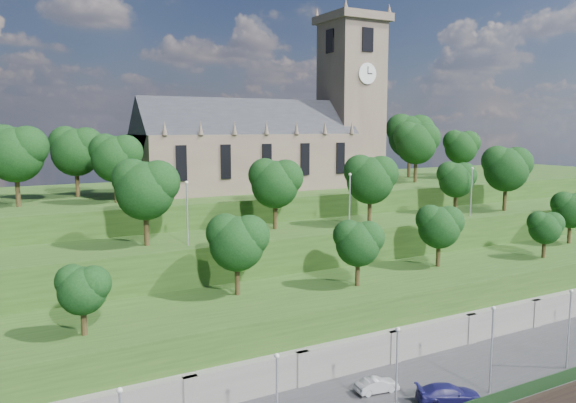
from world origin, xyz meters
TOP-DOWN VIEW (x-y plane):
  - promenade at (0.00, 6.00)m, footprint 160.00×12.00m
  - fence at (0.00, 0.60)m, footprint 160.00×0.10m
  - retaining_wall at (0.00, 11.97)m, footprint 160.00×2.10m
  - embankment_lower at (0.00, 18.00)m, footprint 160.00×12.00m
  - embankment_upper at (0.00, 29.00)m, footprint 160.00×10.00m
  - hilltop at (0.00, 50.00)m, footprint 160.00×32.00m
  - church at (0.79, 45.98)m, footprint 38.60×12.35m
  - trees_lower at (2.08, 18.55)m, footprint 69.39×8.59m
  - trees_upper at (3.79, 28.03)m, footprint 58.27×8.95m
  - trees_hilltop at (5.14, 45.17)m, footprint 77.43×16.57m
  - lamp_posts_promenade at (-2.00, 2.50)m, footprint 60.36×0.36m
  - lamp_posts_upper at (0.00, 26.00)m, footprint 40.36×0.36m
  - car_middle at (-10.16, 7.14)m, footprint 3.83×1.79m
  - car_right at (-6.24, 2.90)m, footprint 5.59×4.10m

SIDE VIEW (x-z plane):
  - promenade at x=0.00m, z-range 0.00..2.00m
  - retaining_wall at x=0.00m, z-range 0.00..5.00m
  - fence at x=0.00m, z-range 2.00..3.20m
  - car_middle at x=-10.16m, z-range 2.00..3.21m
  - car_right at x=-6.24m, z-range 2.00..3.50m
  - embankment_lower at x=0.00m, z-range 0.00..8.00m
  - embankment_upper at x=0.00m, z-range 0.00..12.00m
  - lamp_posts_promenade at x=-2.00m, z-range 2.60..10.10m
  - hilltop at x=0.00m, z-range 0.00..15.00m
  - trees_lower at x=2.08m, z-range 8.83..16.72m
  - lamp_posts_upper at x=0.00m, z-range 12.58..19.22m
  - trees_upper at x=3.79m, z-range 13.22..22.59m
  - trees_hilltop at x=5.14m, z-range 15.96..27.32m
  - church at x=0.79m, z-range 8.72..36.32m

